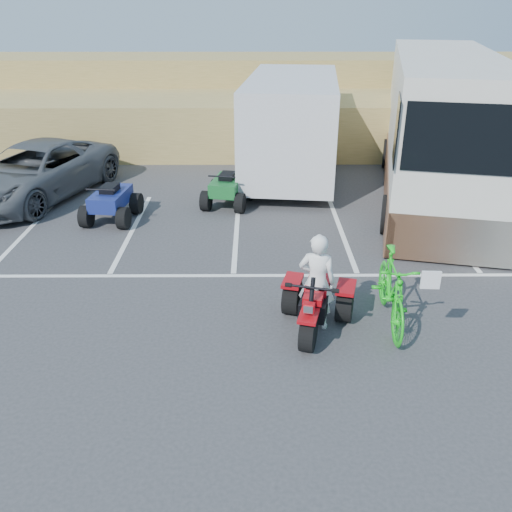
{
  "coord_description": "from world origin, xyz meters",
  "views": [
    {
      "loc": [
        0.44,
        -7.99,
        5.45
      ],
      "look_at": [
        0.48,
        1.3,
        1.0
      ],
      "focal_mm": 38.0,
      "sensor_mm": 36.0,
      "label": 1
    }
  ],
  "objects_px": {
    "green_dirt_bike": "(392,290)",
    "quad_atv_green": "(228,205)",
    "rider": "(317,282)",
    "rv_motorhome": "(437,135)",
    "grey_pickup": "(35,172)",
    "cargo_trailer": "(292,124)",
    "quad_atv_blue": "(113,220)",
    "red_trike_atv": "(313,330)"
  },
  "relations": [
    {
      "from": "rider",
      "to": "grey_pickup",
      "type": "height_order",
      "value": "rider"
    },
    {
      "from": "rv_motorhome",
      "to": "quad_atv_green",
      "type": "height_order",
      "value": "rv_motorhome"
    },
    {
      "from": "cargo_trailer",
      "to": "quad_atv_blue",
      "type": "xyz_separation_m",
      "value": [
        -5.05,
        -4.05,
        -1.73
      ]
    },
    {
      "from": "rider",
      "to": "quad_atv_green",
      "type": "distance_m",
      "value": 6.73
    },
    {
      "from": "quad_atv_green",
      "to": "rider",
      "type": "bearing_deg",
      "value": -62.31
    },
    {
      "from": "rv_motorhome",
      "to": "rider",
      "type": "bearing_deg",
      "value": -106.93
    },
    {
      "from": "quad_atv_blue",
      "to": "cargo_trailer",
      "type": "bearing_deg",
      "value": 45.24
    },
    {
      "from": "red_trike_atv",
      "to": "rv_motorhome",
      "type": "xyz_separation_m",
      "value": [
        4.46,
        7.94,
        1.72
      ]
    },
    {
      "from": "red_trike_atv",
      "to": "cargo_trailer",
      "type": "distance_m",
      "value": 9.61
    },
    {
      "from": "green_dirt_bike",
      "to": "quad_atv_green",
      "type": "xyz_separation_m",
      "value": [
        -3.23,
        6.3,
        -0.69
      ]
    },
    {
      "from": "grey_pickup",
      "to": "quad_atv_blue",
      "type": "height_order",
      "value": "grey_pickup"
    },
    {
      "from": "red_trike_atv",
      "to": "cargo_trailer",
      "type": "relative_size",
      "value": 0.25
    },
    {
      "from": "green_dirt_bike",
      "to": "cargo_trailer",
      "type": "bearing_deg",
      "value": 100.65
    },
    {
      "from": "green_dirt_bike",
      "to": "rv_motorhome",
      "type": "distance_m",
      "value": 8.34
    },
    {
      "from": "rider",
      "to": "rv_motorhome",
      "type": "height_order",
      "value": "rv_motorhome"
    },
    {
      "from": "grey_pickup",
      "to": "rv_motorhome",
      "type": "xyz_separation_m",
      "value": [
        12.0,
        0.68,
        0.93
      ]
    },
    {
      "from": "rv_motorhome",
      "to": "red_trike_atv",
      "type": "bearing_deg",
      "value": -106.69
    },
    {
      "from": "cargo_trailer",
      "to": "rv_motorhome",
      "type": "xyz_separation_m",
      "value": [
        4.29,
        -1.51,
        -0.01
      ]
    },
    {
      "from": "cargo_trailer",
      "to": "quad_atv_green",
      "type": "relative_size",
      "value": 4.37
    },
    {
      "from": "red_trike_atv",
      "to": "rider",
      "type": "relative_size",
      "value": 0.97
    },
    {
      "from": "red_trike_atv",
      "to": "quad_atv_green",
      "type": "relative_size",
      "value": 1.08
    },
    {
      "from": "rider",
      "to": "quad_atv_green",
      "type": "height_order",
      "value": "rider"
    },
    {
      "from": "rv_motorhome",
      "to": "grey_pickup",
      "type": "bearing_deg",
      "value": -164.12
    },
    {
      "from": "rider",
      "to": "green_dirt_bike",
      "type": "bearing_deg",
      "value": -160.91
    },
    {
      "from": "grey_pickup",
      "to": "rv_motorhome",
      "type": "distance_m",
      "value": 12.06
    },
    {
      "from": "rider",
      "to": "green_dirt_bike",
      "type": "height_order",
      "value": "rider"
    },
    {
      "from": "quad_atv_green",
      "to": "quad_atv_blue",
      "type": "bearing_deg",
      "value": -147.92
    },
    {
      "from": "red_trike_atv",
      "to": "grey_pickup",
      "type": "xyz_separation_m",
      "value": [
        -7.54,
        7.26,
        0.79
      ]
    },
    {
      "from": "grey_pickup",
      "to": "quad_atv_green",
      "type": "xyz_separation_m",
      "value": [
        5.72,
        -0.71,
        -0.79
      ]
    },
    {
      "from": "cargo_trailer",
      "to": "grey_pickup",
      "type": "bearing_deg",
      "value": -157.52
    },
    {
      "from": "rv_motorhome",
      "to": "quad_atv_blue",
      "type": "distance_m",
      "value": 9.83
    },
    {
      "from": "grey_pickup",
      "to": "cargo_trailer",
      "type": "height_order",
      "value": "cargo_trailer"
    },
    {
      "from": "grey_pickup",
      "to": "quad_atv_green",
      "type": "distance_m",
      "value": 5.82
    },
    {
      "from": "green_dirt_bike",
      "to": "quad_atv_green",
      "type": "height_order",
      "value": "green_dirt_bike"
    },
    {
      "from": "red_trike_atv",
      "to": "quad_atv_blue",
      "type": "xyz_separation_m",
      "value": [
        -4.88,
        5.4,
        0.0
      ]
    },
    {
      "from": "rider",
      "to": "green_dirt_bike",
      "type": "distance_m",
      "value": 1.39
    },
    {
      "from": "rider",
      "to": "cargo_trailer",
      "type": "relative_size",
      "value": 0.26
    },
    {
      "from": "red_trike_atv",
      "to": "green_dirt_bike",
      "type": "distance_m",
      "value": 1.59
    },
    {
      "from": "rv_motorhome",
      "to": "quad_atv_blue",
      "type": "relative_size",
      "value": 6.81
    },
    {
      "from": "green_dirt_bike",
      "to": "grey_pickup",
      "type": "bearing_deg",
      "value": 144.92
    },
    {
      "from": "green_dirt_bike",
      "to": "quad_atv_green",
      "type": "distance_m",
      "value": 7.11
    },
    {
      "from": "rider",
      "to": "quad_atv_green",
      "type": "relative_size",
      "value": 1.11
    }
  ]
}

